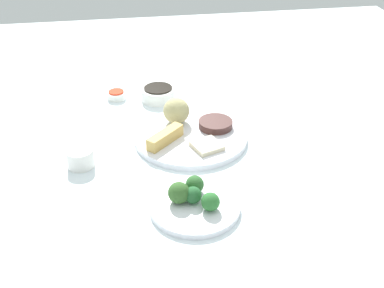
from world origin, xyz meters
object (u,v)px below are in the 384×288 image
Objects in this scene: main_plate at (191,137)px; soy_sauce_bowl at (158,94)px; broccoli_plate at (195,206)px; sauce_ramekin_sweet_and_sour at (116,95)px; teacup at (80,158)px.

soy_sauce_bowl is at bearing -76.61° from main_plate.
broccoli_plate is 1.87× the size of soy_sauce_bowl.
main_plate is at bearing 103.39° from soy_sauce_bowl.
main_plate is 0.29m from broccoli_plate.
soy_sauce_bowl is at bearing 167.85° from sauce_ramekin_sweet_and_sour.
teacup reaches higher than soy_sauce_bowl.
main_plate is 5.28× the size of sauce_ramekin_sweet_and_sour.
soy_sauce_bowl reaches higher than broccoli_plate.
sauce_ramekin_sweet_and_sour is (0.15, -0.57, 0.00)m from broccoli_plate.
sauce_ramekin_sweet_and_sour reaches higher than main_plate.
teacup is at bearing 55.90° from soy_sauce_bowl.
main_plate is 0.26m from soy_sauce_bowl.
main_plate is 0.34m from sauce_ramekin_sweet_and_sour.
sauce_ramekin_sweet_and_sour is at bearing -75.31° from broccoli_plate.
broccoli_plate is 0.32m from teacup.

